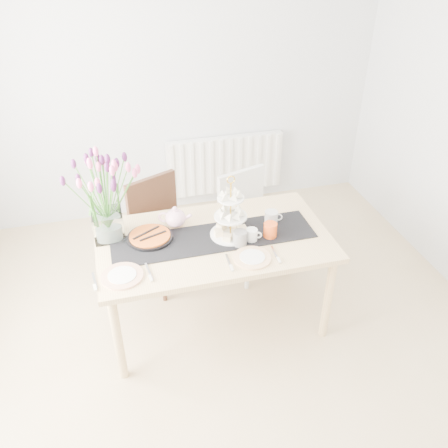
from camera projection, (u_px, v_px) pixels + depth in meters
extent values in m
plane|color=tan|center=(237.00, 370.00, 3.25)|extent=(4.50, 4.50, 0.00)
plane|color=silver|center=(171.00, 84.00, 4.34)|extent=(4.00, 0.00, 4.00)
cube|color=white|center=(225.00, 164.00, 4.87)|extent=(1.20, 0.08, 0.60)
cube|color=tan|center=(214.00, 240.00, 3.28)|extent=(1.60, 0.90, 0.04)
cylinder|color=tan|center=(118.00, 339.00, 3.02)|extent=(0.06, 0.06, 0.71)
cylinder|color=tan|center=(328.00, 299.00, 3.33)|extent=(0.06, 0.06, 0.71)
cylinder|color=tan|center=(110.00, 266.00, 3.63)|extent=(0.06, 0.06, 0.71)
cylinder|color=tan|center=(288.00, 238.00, 3.94)|extent=(0.06, 0.06, 0.71)
cube|color=#362013|center=(168.00, 236.00, 3.80)|extent=(0.59, 0.59, 0.04)
cube|color=#362013|center=(152.00, 201.00, 3.80)|extent=(0.42, 0.22, 0.42)
cylinder|color=#362013|center=(163.00, 279.00, 3.72)|extent=(0.04, 0.04, 0.44)
cylinder|color=#362013|center=(200.00, 261.00, 3.91)|extent=(0.04, 0.04, 0.44)
cylinder|color=#362013|center=(140.00, 257.00, 3.95)|extent=(0.04, 0.04, 0.44)
cylinder|color=#362013|center=(175.00, 241.00, 4.14)|extent=(0.04, 0.04, 0.44)
cube|color=silver|center=(254.00, 227.00, 3.92)|extent=(0.54, 0.54, 0.04)
cube|color=silver|center=(241.00, 193.00, 3.94)|extent=(0.43, 0.17, 0.41)
cylinder|color=silver|center=(247.00, 268.00, 3.85)|extent=(0.04, 0.04, 0.43)
cylinder|color=silver|center=(282.00, 253.00, 4.00)|extent=(0.04, 0.04, 0.43)
cylinder|color=silver|center=(224.00, 246.00, 4.10)|extent=(0.04, 0.04, 0.43)
cylinder|color=silver|center=(258.00, 233.00, 4.26)|extent=(0.04, 0.04, 0.43)
cube|color=black|center=(214.00, 238.00, 3.26)|extent=(1.40, 0.35, 0.01)
cube|color=silver|center=(108.00, 225.00, 3.22)|extent=(0.20, 0.20, 0.20)
cylinder|color=gold|center=(231.00, 210.00, 3.18)|extent=(0.01, 0.01, 0.41)
cylinder|color=white|center=(230.00, 234.00, 3.28)|extent=(0.28, 0.28, 0.01)
cylinder|color=white|center=(231.00, 216.00, 3.20)|extent=(0.23, 0.23, 0.01)
cylinder|color=white|center=(231.00, 198.00, 3.12)|extent=(0.18, 0.18, 0.01)
cylinder|color=silver|center=(271.00, 217.00, 3.40)|extent=(0.12, 0.12, 0.09)
cylinder|color=black|center=(150.00, 238.00, 3.24)|extent=(0.31, 0.31, 0.03)
cylinder|color=orange|center=(150.00, 236.00, 3.23)|extent=(0.28, 0.28, 0.01)
cylinder|color=slate|center=(240.00, 238.00, 3.17)|extent=(0.13, 0.13, 0.11)
cylinder|color=white|center=(252.00, 235.00, 3.21)|extent=(0.09, 0.09, 0.09)
cylinder|color=#F0551A|center=(270.00, 230.00, 3.25)|extent=(0.13, 0.13, 0.11)
cylinder|color=silver|center=(122.00, 276.00, 2.92)|extent=(0.29, 0.29, 0.01)
cylinder|color=silver|center=(252.00, 258.00, 3.07)|extent=(0.26, 0.26, 0.01)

